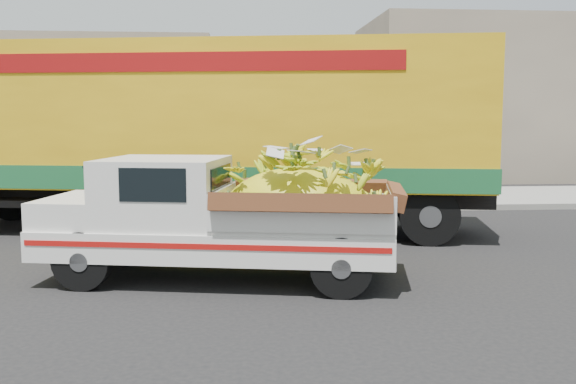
{
  "coord_description": "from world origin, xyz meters",
  "views": [
    {
      "loc": [
        1.67,
        -9.13,
        2.33
      ],
      "look_at": [
        2.51,
        0.4,
        1.23
      ],
      "focal_mm": 40.0,
      "sensor_mm": 36.0,
      "label": 1
    }
  ],
  "objects": [
    {
      "name": "sidewalk",
      "position": [
        0.0,
        8.67,
        0.07
      ],
      "size": [
        60.0,
        4.0,
        0.14
      ],
      "primitive_type": "cube",
      "color": "gray",
      "rests_on": "ground"
    },
    {
      "name": "curb",
      "position": [
        0.0,
        6.57,
        0.07
      ],
      "size": [
        60.0,
        0.25,
        0.15
      ],
      "primitive_type": "cube",
      "color": "gray",
      "rests_on": "ground"
    },
    {
      "name": "semi_trailer",
      "position": [
        0.89,
        4.11,
        2.12
      ],
      "size": [
        12.08,
        4.75,
        3.8
      ],
      "rotation": [
        0.0,
        0.0,
        -0.19
      ],
      "color": "black",
      "rests_on": "ground"
    },
    {
      "name": "building_right",
      "position": [
        14.0,
        15.57,
        3.0
      ],
      "size": [
        14.0,
        6.0,
        6.0
      ],
      "primitive_type": "cube",
      "color": "gray",
      "rests_on": "ground"
    },
    {
      "name": "ground",
      "position": [
        0.0,
        0.0,
        0.0
      ],
      "size": [
        100.0,
        100.0,
        0.0
      ],
      "primitive_type": "plane",
      "color": "black",
      "rests_on": "ground"
    },
    {
      "name": "pickup_truck",
      "position": [
        1.85,
        -0.03,
        0.94
      ],
      "size": [
        5.27,
        2.77,
        1.76
      ],
      "rotation": [
        0.0,
        0.0,
        -0.2
      ],
      "color": "black",
      "rests_on": "ground"
    }
  ]
}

